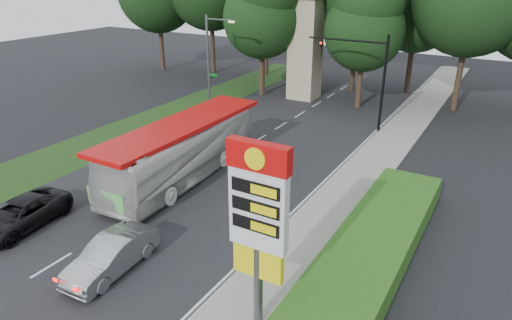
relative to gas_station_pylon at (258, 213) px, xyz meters
The scene contains 14 objects.
ground 10.41m from the gas_station_pylon, 167.77° to the right, with size 120.00×120.00×0.00m, color black.
road_surface 14.30m from the gas_station_pylon, 132.60° to the left, with size 14.00×80.00×0.02m, color black.
sidewalk_right 10.95m from the gas_station_pylon, 94.00° to the left, with size 3.00×80.00×0.12m, color gray.
grass_verge_left 25.01m from the gas_station_pylon, 139.44° to the left, with size 5.00×50.00×0.02m, color #193814.
hedge 7.49m from the gas_station_pylon, 69.05° to the left, with size 3.00×14.00×1.20m, color #295416.
gas_station_pylon is the anchor object (origin of this frame).
traffic_signal_mast 22.29m from the gas_station_pylon, 99.09° to the left, with size 6.10×0.35×7.20m.
streetlight_signs 25.74m from the gas_station_pylon, 128.96° to the left, with size 2.75×0.98×8.00m.
monument 30.17m from the gas_station_pylon, 111.80° to the left, with size 3.00×3.00×10.05m.
tree_monument_left 31.28m from the gas_station_pylon, 119.37° to the left, with size 7.28×7.28×14.30m.
tree_monument_right 28.32m from the gas_station_pylon, 101.71° to the left, with size 6.72×6.72×13.20m.
transit_bus 13.15m from the gas_station_pylon, 139.97° to the left, with size 2.86×12.20×3.40m, color beige.
sedan_silver 7.69m from the gas_station_pylon, behind, with size 1.55×4.44×1.46m, color #989C9F.
suv_charcoal 13.61m from the gas_station_pylon, behind, with size 2.29×4.98×1.38m, color black.
Camera 1 is at (15.47, -8.88, 11.66)m, focal length 32.00 mm.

